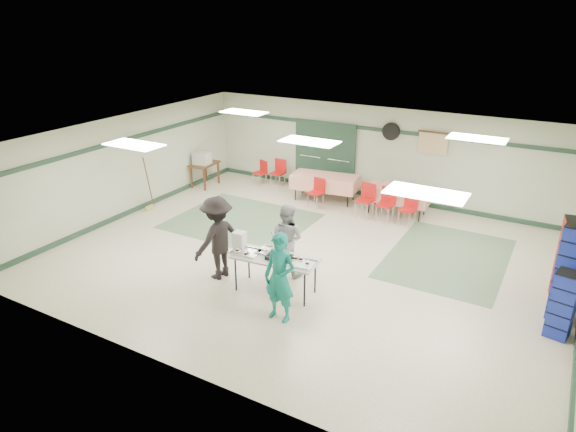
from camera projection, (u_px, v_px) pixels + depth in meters
The scene contains 39 objects.
floor at pixel (308, 256), 11.71m from camera, with size 11.00×11.00×0.00m, color beige.
ceiling at pixel (310, 140), 10.69m from camera, with size 11.00×11.00×0.00m, color white.
wall_back at pixel (380, 154), 14.83m from camera, with size 11.00×11.00×0.00m, color beige.
wall_front at pixel (169, 294), 7.58m from camera, with size 11.00×11.00×0.00m, color beige.
wall_left at pixel (126, 166), 13.71m from camera, with size 9.00×9.00×0.00m, color beige.
trim_back at pixel (381, 130), 14.54m from camera, with size 11.00×0.06×0.10m, color #213C2B.
baseboard_back at pixel (377, 196), 15.30m from camera, with size 11.00×0.06×0.12m, color #213C2B.
trim_left at pixel (124, 140), 13.43m from camera, with size 9.00×0.06×0.10m, color #213C2B.
baseboard_left at pixel (132, 211), 14.18m from camera, with size 9.00×0.06×0.12m, color #213C2B.
green_patch_a at pixel (242, 221), 13.66m from camera, with size 3.50×3.00×0.01m, color #5C7B5A.
green_patch_b at pixel (447, 258), 11.65m from camera, with size 2.50×3.50×0.01m, color #5C7B5A.
double_door_left at pixel (311, 154), 15.90m from camera, with size 0.90×0.06×2.10m, color gray.
double_door_right at pixel (339, 158), 15.47m from camera, with size 0.90×0.06×2.10m, color gray.
door_frame at pixel (325, 156), 15.67m from camera, with size 2.00×0.03×2.15m, color #213C2B.
wall_fan at pixel (391, 131), 14.38m from camera, with size 0.50×0.50×0.10m, color black.
scroll_banner at pixel (433, 143), 13.91m from camera, with size 0.80×0.02×0.60m, color #D4B984.
serving_table at pixel (275, 259), 10.01m from camera, with size 1.77×0.85×0.76m.
sheet_tray_right at pixel (299, 263), 9.73m from camera, with size 0.56×0.42×0.02m, color silver.
sheet_tray_mid at pixel (272, 252), 10.19m from camera, with size 0.55×0.42×0.02m, color silver.
sheet_tray_left at pixel (246, 252), 10.18m from camera, with size 0.56×0.42×0.02m, color silver.
baking_pan at pixel (279, 257), 9.90m from camera, with size 0.49×0.31×0.08m, color black.
foam_box_stack at pixel (239, 239), 10.37m from camera, with size 0.24×0.22×0.33m, color white.
volunteer_teal at pixel (280, 278), 9.07m from camera, with size 0.61×0.40×1.68m, color #127F75.
volunteer_grey at pixel (286, 239), 10.70m from camera, with size 0.76×0.59×1.57m, color gray.
volunteer_dark at pixel (217, 238), 10.52m from camera, with size 1.15×0.66×1.78m, color black.
dining_table_a at pixel (398, 194), 13.94m from camera, with size 1.70×0.80×0.77m.
dining_table_b at pixel (325, 182), 14.94m from camera, with size 2.00×1.10×0.77m.
chair_a at pixel (387, 200), 13.54m from camera, with size 0.46×0.46×0.89m.
chair_b at pixel (367, 196), 13.80m from camera, with size 0.48×0.48×0.91m.
chair_c at pixel (409, 206), 13.27m from camera, with size 0.45×0.45×0.82m.
chair_d at pixel (317, 190), 14.48m from camera, with size 0.45×0.45×0.83m.
chair_loose_a at pixel (279, 170), 16.17m from camera, with size 0.41×0.41×0.85m.
chair_loose_b at pixel (261, 170), 16.26m from camera, with size 0.48×0.48×0.79m.
crate_stack_blue_a at pixel (563, 305), 8.67m from camera, with size 0.38×0.38×1.22m, color #1B27A7.
crate_stack_red at pixel (569, 260), 9.71m from camera, with size 0.43×0.43×1.67m, color maroon.
crate_stack_blue_b at pixel (568, 274), 9.05m from camera, with size 0.40×0.40×1.84m, color #1B27A7.
printer_table at pixel (204, 166), 16.12m from camera, with size 0.67×0.98×0.74m.
office_printer at pixel (202, 158), 15.93m from camera, with size 0.48×0.42×0.38m, color #BAB9B4.
broom at pixel (148, 182), 14.19m from camera, with size 0.03×0.03×1.51m, color brown.
Camera 1 is at (4.77, -9.36, 5.28)m, focal length 32.00 mm.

